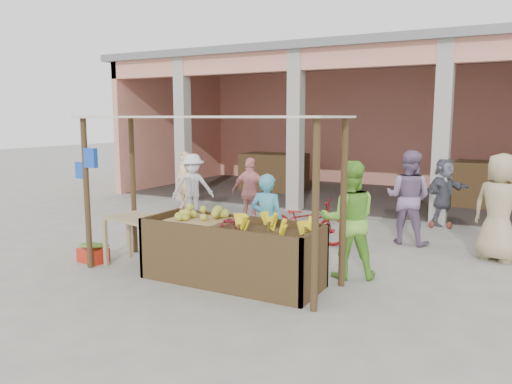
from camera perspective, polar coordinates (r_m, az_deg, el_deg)
The scene contains 21 objects.
ground at distance 7.61m, azimuth -6.07°, elevation -9.62°, with size 60.00×60.00×0.00m, color gray.
market_building at distance 15.42m, azimuth 13.21°, elevation 9.57°, with size 14.40×6.40×4.20m.
fruit_stall at distance 7.23m, azimuth -2.82°, elevation -7.24°, with size 2.60×0.95×0.80m, color #45311B.
stall_awning at distance 7.30m, azimuth -6.15°, elevation 5.45°, with size 4.09×1.35×2.39m.
banana_heap at distance 6.79m, azimuth 1.80°, elevation -4.01°, with size 0.98×0.54×0.18m, color yellow, non-canonical shape.
melon_tray at distance 7.48m, azimuth -6.66°, elevation -2.80°, with size 0.84×0.72×0.22m.
berry_heap at distance 7.15m, azimuth -3.05°, elevation -3.48°, with size 0.49×0.40×0.16m, color maroon.
side_table at distance 8.22m, azimuth -13.40°, elevation -3.73°, with size 1.09×0.84×0.79m.
papaya_pile at distance 8.18m, azimuth -13.46°, elevation -2.14°, with size 0.65×0.37×0.19m, color #43812A, non-canonical shape.
red_crate at distance 8.70m, azimuth -18.10°, elevation -6.85°, with size 0.45×0.33×0.24m, color red.
plantain_bundle at distance 8.67m, azimuth -18.15°, elevation -5.86°, with size 0.37×0.26×0.07m, color #5F9235, non-canonical shape.
produce_sacks at distance 11.37m, azimuth 20.38°, elevation -2.42°, with size 0.81×0.50×0.61m.
vendor_blue at distance 7.77m, azimuth 1.27°, elevation -3.04°, with size 0.60×0.44×1.61m, color #48A6C5.
vendor_green at distance 7.47m, azimuth 10.55°, elevation -2.78°, with size 0.88×0.51×1.84m, color #76C63B.
motorcycle at distance 9.44m, azimuth 5.61°, elevation -3.25°, with size 1.69×0.58×0.88m, color maroon.
shopper_a at distance 11.73m, azimuth -7.24°, elevation 0.93°, with size 1.06×0.53×1.65m, color silver.
shopper_b at distance 10.80m, azimuth -0.59°, elevation 0.24°, with size 0.94×0.50×1.61m, color pink.
shopper_c at distance 9.11m, azimuth 26.12°, elevation -1.01°, with size 0.96×0.62×1.98m, color tan.
shopper_d at distance 11.71m, azimuth 20.66°, elevation 0.29°, with size 1.47×0.60×1.59m, color #51525F.
shopper_e at distance 12.97m, azimuth -8.18°, elevation 1.43°, with size 0.58×0.44×1.55m, color #FABF8B.
shopper_f at distance 9.74m, azimuth 17.02°, elevation -0.11°, with size 0.94×0.54×1.93m, color gray.
Camera 1 is at (4.10, -5.95, 2.37)m, focal length 35.00 mm.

